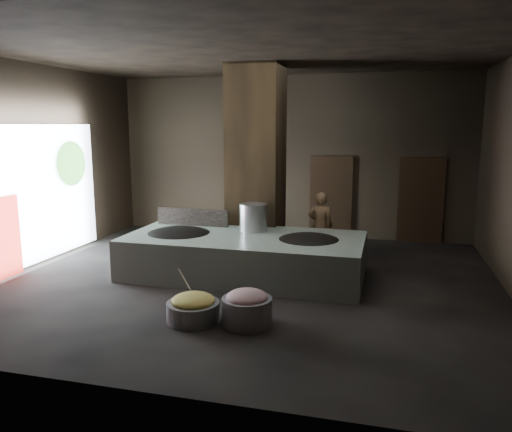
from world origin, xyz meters
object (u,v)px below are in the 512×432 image
(wok_left, at_px, (179,237))
(meat_basin, at_px, (247,311))
(wok_right, at_px, (309,244))
(stock_pot, at_px, (253,218))
(cook, at_px, (320,226))
(hearth_platform, at_px, (244,256))
(veg_basin, at_px, (193,312))

(wok_left, height_order, meat_basin, wok_left)
(wok_right, bearing_deg, wok_left, -177.95)
(stock_pot, bearing_deg, wok_left, -158.20)
(wok_left, xyz_separation_m, cook, (2.82, 1.79, 0.05))
(wok_left, distance_m, stock_pot, 1.66)
(hearth_platform, height_order, wok_right, wok_right)
(veg_basin, bearing_deg, hearth_platform, 87.47)
(stock_pot, relative_size, veg_basin, 0.75)
(hearth_platform, bearing_deg, meat_basin, -72.70)
(cook, height_order, veg_basin, cook)
(cook, xyz_separation_m, veg_basin, (-1.48, -4.35, -0.64))
(wok_right, bearing_deg, meat_basin, -102.70)
(wok_left, relative_size, meat_basin, 1.93)
(wok_right, relative_size, cook, 0.90)
(wok_left, relative_size, veg_basin, 1.80)
(hearth_platform, xyz_separation_m, cook, (1.37, 1.74, 0.37))
(hearth_platform, height_order, meat_basin, hearth_platform)
(cook, xyz_separation_m, meat_basin, (-0.60, -4.26, -0.58))
(veg_basin, bearing_deg, wok_right, 61.12)
(wok_left, height_order, veg_basin, wok_left)
(meat_basin, bearing_deg, hearth_platform, 106.95)
(cook, height_order, meat_basin, cook)
(wok_left, distance_m, veg_basin, 2.94)
(stock_pot, distance_m, meat_basin, 3.29)
(stock_pot, height_order, meat_basin, stock_pot)
(stock_pot, xyz_separation_m, meat_basin, (0.72, -3.07, -0.91))
(meat_basin, bearing_deg, wok_left, 131.89)
(wok_left, bearing_deg, cook, 32.45)
(veg_basin, bearing_deg, stock_pot, 87.00)
(wok_left, bearing_deg, wok_right, 2.05)
(wok_left, height_order, cook, cook)
(stock_pot, bearing_deg, veg_basin, -93.00)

